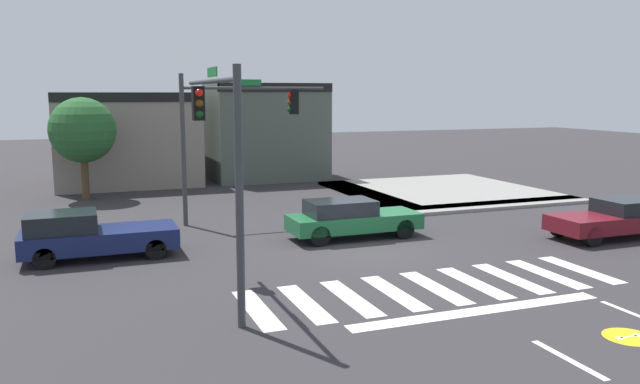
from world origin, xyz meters
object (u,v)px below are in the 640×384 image
traffic_signal_northwest (235,121)px  roadside_tree (83,131)px  traffic_signal_southwest (218,137)px  car_green (350,218)px  car_maroon (614,218)px  car_navy (90,235)px

traffic_signal_northwest → roadside_tree: (-5.61, 7.92, -0.69)m
traffic_signal_southwest → roadside_tree: traffic_signal_southwest is taller
car_green → car_maroon: bearing=-20.5°
traffic_signal_southwest → car_green: size_ratio=1.24×
traffic_signal_northwest → car_maroon: size_ratio=1.35×
car_green → car_maroon: size_ratio=1.08×
car_maroon → roadside_tree: (-17.60, 15.59, 2.66)m
car_navy → traffic_signal_northwest: bearing=35.8°
traffic_signal_southwest → car_green: 8.43m
traffic_signal_southwest → car_green: (5.78, 5.13, -3.36)m
car_navy → car_maroon: 18.00m
car_maroon → roadside_tree: roadside_tree is taller
traffic_signal_southwest → traffic_signal_northwest: bearing=-15.6°
traffic_signal_southwest → roadside_tree: (-2.95, 17.40, -0.71)m
roadside_tree → car_green: bearing=-54.5°
traffic_signal_northwest → car_maroon: (12.00, -7.66, -3.34)m
traffic_signal_southwest → traffic_signal_northwest: traffic_signal_northwest is taller
car_navy → roadside_tree: bearing=89.8°
car_green → traffic_signal_northwest: bearing=125.8°
traffic_signal_northwest → car_navy: 7.71m
traffic_signal_southwest → car_maroon: size_ratio=1.34×
car_green → roadside_tree: roadside_tree is taller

